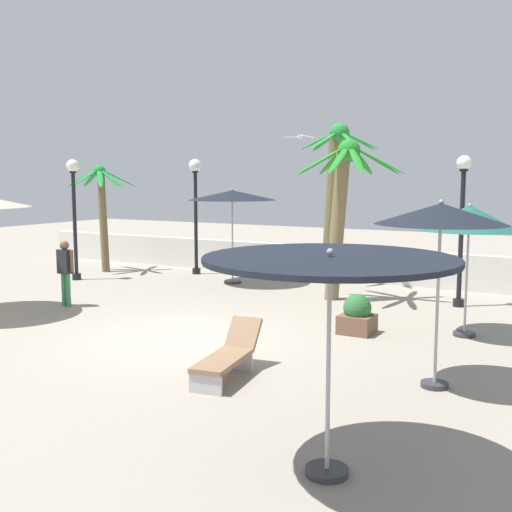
# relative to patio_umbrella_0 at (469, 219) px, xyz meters

# --- Properties ---
(ground_plane) EXTENTS (56.00, 56.00, 0.00)m
(ground_plane) POSITION_rel_patio_umbrella_0_xyz_m (-4.95, -3.14, -2.46)
(ground_plane) COLOR #9E9384
(boundary_wall) EXTENTS (25.20, 0.30, 1.07)m
(boundary_wall) POSITION_rel_patio_umbrella_0_xyz_m (-4.95, 5.48, -1.92)
(boundary_wall) COLOR silver
(boundary_wall) RESTS_ON ground_plane
(patio_umbrella_0) EXTENTS (2.04, 2.04, 2.78)m
(patio_umbrella_0) POSITION_rel_patio_umbrella_0_xyz_m (0.00, 0.00, 0.00)
(patio_umbrella_0) COLOR #333338
(patio_umbrella_0) RESTS_ON ground_plane
(patio_umbrella_2) EXTENTS (2.76, 2.76, 2.97)m
(patio_umbrella_2) POSITION_rel_patio_umbrella_0_xyz_m (-7.70, 3.25, 0.27)
(patio_umbrella_2) COLOR #333338
(patio_umbrella_2) RESTS_ON ground_plane
(patio_umbrella_3) EXTENTS (2.75, 2.75, 2.55)m
(patio_umbrella_3) POSITION_rel_patio_umbrella_0_xyz_m (-0.10, -7.12, -0.14)
(patio_umbrella_3) COLOR #333338
(patio_umbrella_3) RESTS_ON ground_plane
(patio_umbrella_4) EXTENTS (2.02, 2.02, 2.97)m
(patio_umbrella_4) POSITION_rel_patio_umbrella_0_xyz_m (0.24, -3.56, 0.25)
(patio_umbrella_4) COLOR #333338
(patio_umbrella_4) RESTS_ON ground_plane
(palm_tree_0) EXTENTS (2.49, 2.51, 3.74)m
(palm_tree_0) POSITION_rel_patio_umbrella_0_xyz_m (-12.96, 3.09, -0.01)
(palm_tree_0) COLOR brown
(palm_tree_0) RESTS_ON ground_plane
(palm_tree_2) EXTENTS (2.43, 2.38, 4.96)m
(palm_tree_2) POSITION_rel_patio_umbrella_0_xyz_m (-4.93, 4.74, 0.61)
(palm_tree_2) COLOR brown
(palm_tree_2) RESTS_ON ground_plane
(palm_tree_3) EXTENTS (2.94, 2.95, 4.31)m
(palm_tree_3) POSITION_rel_patio_umbrella_0_xyz_m (-3.72, 2.33, 0.29)
(palm_tree_3) COLOR olive
(palm_tree_3) RESTS_ON ground_plane
(lamp_post_0) EXTENTS (0.41, 0.41, 3.88)m
(lamp_post_0) POSITION_rel_patio_umbrella_0_xyz_m (-12.47, 1.31, 0.09)
(lamp_post_0) COLOR black
(lamp_post_0) RESTS_ON ground_plane
(lamp_post_2) EXTENTS (0.37, 0.37, 3.86)m
(lamp_post_2) POSITION_rel_patio_umbrella_0_xyz_m (-0.74, 3.04, -0.06)
(lamp_post_2) COLOR black
(lamp_post_2) RESTS_ON ground_plane
(lamp_post_3) EXTENTS (0.43, 0.43, 3.93)m
(lamp_post_3) POSITION_rel_patio_umbrella_0_xyz_m (-9.78, 4.24, 0.22)
(lamp_post_3) COLOR black
(lamp_post_3) RESTS_ON ground_plane
(lounge_chair_0) EXTENTS (0.84, 1.95, 0.84)m
(lounge_chair_0) POSITION_rel_patio_umbrella_0_xyz_m (-2.88, -4.73, -2.07)
(lounge_chair_0) COLOR #B7B7BC
(lounge_chair_0) RESTS_ON ground_plane
(guest_0) EXTENTS (0.56, 0.25, 1.70)m
(guest_0) POSITION_rel_patio_umbrella_0_xyz_m (-9.56, -1.91, -1.42)
(guest_0) COLOR #3F8C59
(guest_0) RESTS_ON ground_plane
(seagull_0) EXTENTS (1.28, 0.38, 0.18)m
(seagull_0) POSITION_rel_patio_umbrella_0_xyz_m (-7.27, 7.16, 2.29)
(seagull_0) COLOR white
(planter) EXTENTS (0.70, 0.70, 0.85)m
(planter) POSITION_rel_patio_umbrella_0_xyz_m (-2.05, -0.89, -2.08)
(planter) COLOR brown
(planter) RESTS_ON ground_plane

